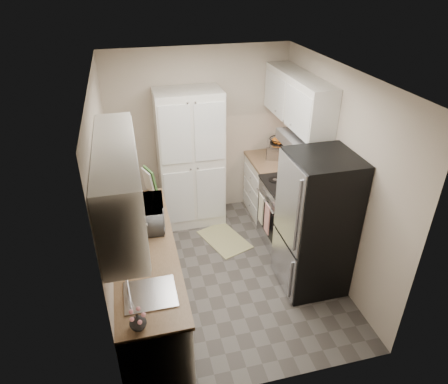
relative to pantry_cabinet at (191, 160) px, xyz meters
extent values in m
plane|color=#56514C|center=(0.20, -1.32, -1.00)|extent=(3.20, 3.20, 0.00)
cube|color=beige|center=(0.20, 0.28, 0.25)|extent=(2.60, 0.04, 2.50)
cube|color=beige|center=(0.20, -2.92, 0.25)|extent=(2.60, 0.04, 2.50)
cube|color=beige|center=(-1.10, -1.32, 0.25)|extent=(0.04, 3.20, 2.50)
cube|color=beige|center=(1.50, -1.32, 0.25)|extent=(0.04, 3.20, 2.50)
cube|color=white|center=(0.20, -1.32, 1.50)|extent=(2.60, 3.20, 0.04)
cube|color=silver|center=(-0.93, -2.07, 0.83)|extent=(0.33, 1.60, 0.70)
cube|color=silver|center=(1.33, -0.50, 0.89)|extent=(0.33, 1.55, 0.58)
cube|color=#99999E|center=(1.27, -0.93, 0.52)|extent=(0.45, 0.76, 0.13)
cube|color=#B7B7BC|center=(-0.79, -2.47, -0.07)|extent=(0.45, 0.40, 0.02)
cube|color=brown|center=(-1.09, -1.12, 0.18)|extent=(0.02, 0.22, 0.22)
cube|color=silver|center=(0.00, 0.00, 0.00)|extent=(0.90, 0.55, 2.00)
cube|color=silver|center=(-0.79, -1.75, -0.56)|extent=(0.60, 2.30, 0.88)
cube|color=#846647|center=(-0.79, -1.75, -0.10)|extent=(0.63, 2.33, 0.04)
cube|color=silver|center=(1.19, -0.12, -0.56)|extent=(0.60, 0.80, 0.88)
cube|color=#846647|center=(1.19, -0.12, -0.10)|extent=(0.63, 0.83, 0.04)
cube|color=#B7B7BC|center=(1.17, -0.93, -0.55)|extent=(0.64, 0.76, 0.90)
cube|color=black|center=(1.17, -0.93, -0.08)|extent=(0.66, 0.78, 0.03)
cube|color=black|center=(1.46, -0.93, 0.02)|extent=(0.06, 0.76, 0.22)
cube|color=#E9A597|center=(0.80, -1.06, -0.45)|extent=(0.01, 0.16, 0.42)
cube|color=#F9EECC|center=(0.80, -0.83, -0.45)|extent=(0.01, 0.16, 0.42)
cube|color=#B7B7BC|center=(1.14, -1.73, -0.15)|extent=(0.70, 0.72, 1.70)
imported|color=silver|center=(-0.71, -1.38, 0.06)|extent=(0.38, 0.53, 0.28)
cylinder|color=black|center=(-0.83, -0.83, 0.07)|extent=(0.07, 0.07, 0.29)
imported|color=white|center=(-0.91, -2.81, -0.01)|extent=(0.14, 0.14, 0.14)
cube|color=#478038|center=(-0.61, -0.65, 0.08)|extent=(0.11, 0.25, 0.33)
cube|color=#ABACAF|center=(1.29, -0.02, 0.03)|extent=(0.41, 0.45, 0.21)
cube|color=#C0BA7B|center=(0.33, -0.65, -0.99)|extent=(0.71, 0.88, 0.01)
camera|label=1|loc=(-0.79, -5.11, 2.43)|focal=32.00mm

